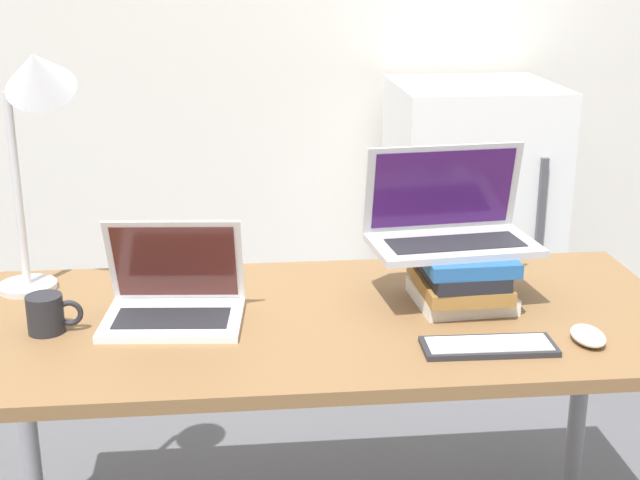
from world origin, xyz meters
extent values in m
cube|color=brown|center=(0.00, 0.37, 0.72)|extent=(1.64, 0.74, 0.03)
cylinder|color=gray|center=(-0.76, 0.68, 0.35)|extent=(0.05, 0.05, 0.70)
cylinder|color=gray|center=(0.76, 0.68, 0.35)|extent=(0.05, 0.05, 0.70)
cube|color=silver|center=(-0.34, 0.36, 0.74)|extent=(0.32, 0.25, 0.02)
cube|color=#232328|center=(-0.34, 0.35, 0.75)|extent=(0.26, 0.14, 0.00)
cube|color=silver|center=(-0.33, 0.43, 0.85)|extent=(0.31, 0.11, 0.21)
cube|color=#4C1E19|center=(-0.33, 0.43, 0.85)|extent=(0.28, 0.10, 0.19)
cube|color=white|center=(0.33, 0.42, 0.75)|extent=(0.23, 0.22, 0.04)
cube|color=olive|center=(0.32, 0.41, 0.79)|extent=(0.20, 0.26, 0.03)
cube|color=black|center=(0.32, 0.41, 0.82)|extent=(0.18, 0.26, 0.03)
cube|color=#235693|center=(0.33, 0.41, 0.85)|extent=(0.21, 0.26, 0.03)
cube|color=#B2B2B7|center=(0.31, 0.42, 0.87)|extent=(0.40, 0.25, 0.02)
cube|color=#232328|center=(0.31, 0.41, 0.88)|extent=(0.32, 0.14, 0.00)
cube|color=#B2B2B7|center=(0.30, 0.51, 0.99)|extent=(0.38, 0.09, 0.21)
cube|color=#381451|center=(0.30, 0.51, 0.99)|extent=(0.34, 0.07, 0.19)
cube|color=#28282D|center=(0.32, 0.16, 0.74)|extent=(0.28, 0.11, 0.01)
cube|color=silver|center=(0.32, 0.16, 0.75)|extent=(0.26, 0.09, 0.00)
ellipsoid|color=white|center=(0.54, 0.17, 0.75)|extent=(0.07, 0.11, 0.03)
cylinder|color=#232328|center=(-0.61, 0.34, 0.77)|extent=(0.08, 0.08, 0.08)
torus|color=#232328|center=(-0.56, 0.34, 0.77)|extent=(0.06, 0.01, 0.06)
cylinder|color=silver|center=(-0.70, 0.61, 0.74)|extent=(0.14, 0.14, 0.01)
cylinder|color=silver|center=(-0.70, 0.61, 0.98)|extent=(0.02, 0.02, 0.47)
cone|color=silver|center=(-0.62, 0.57, 1.26)|extent=(0.16, 0.19, 0.17)
cube|color=white|center=(0.69, 1.68, 0.53)|extent=(0.58, 0.57, 1.06)
cube|color=#4C4C51|center=(0.87, 1.39, 0.58)|extent=(0.02, 0.02, 0.53)
camera|label=1|loc=(-0.20, -1.49, 1.52)|focal=50.00mm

